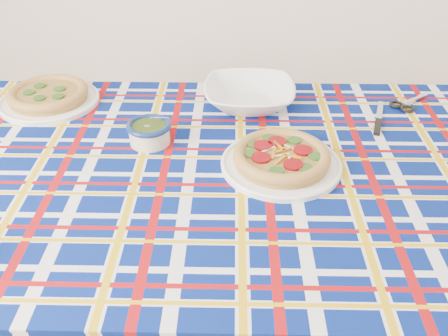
{
  "coord_description": "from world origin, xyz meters",
  "views": [
    {
      "loc": [
        -0.25,
        -0.58,
        1.53
      ],
      "look_at": [
        -0.22,
        0.48,
        0.81
      ],
      "focal_mm": 40.0,
      "sensor_mm": 36.0,
      "label": 1
    }
  ],
  "objects_px": {
    "dining_table": "(216,191)",
    "main_focaccia_plate": "(282,157)",
    "serving_bowl": "(249,95)",
    "pesto_bowl": "(149,131)"
  },
  "relations": [
    {
      "from": "serving_bowl",
      "to": "dining_table",
      "type": "bearing_deg",
      "value": -107.48
    },
    {
      "from": "dining_table",
      "to": "pesto_bowl",
      "type": "distance_m",
      "value": 0.26
    },
    {
      "from": "pesto_bowl",
      "to": "serving_bowl",
      "type": "xyz_separation_m",
      "value": [
        0.3,
        0.23,
        -0.0
      ]
    },
    {
      "from": "pesto_bowl",
      "to": "serving_bowl",
      "type": "distance_m",
      "value": 0.38
    },
    {
      "from": "dining_table",
      "to": "main_focaccia_plate",
      "type": "distance_m",
      "value": 0.21
    },
    {
      "from": "dining_table",
      "to": "serving_bowl",
      "type": "relative_size",
      "value": 5.9
    },
    {
      "from": "dining_table",
      "to": "main_focaccia_plate",
      "type": "bearing_deg",
      "value": 0.35
    },
    {
      "from": "main_focaccia_plate",
      "to": "pesto_bowl",
      "type": "relative_size",
      "value": 2.59
    },
    {
      "from": "dining_table",
      "to": "pesto_bowl",
      "type": "xyz_separation_m",
      "value": [
        -0.19,
        0.13,
        0.12
      ]
    },
    {
      "from": "dining_table",
      "to": "serving_bowl",
      "type": "distance_m",
      "value": 0.39
    }
  ]
}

